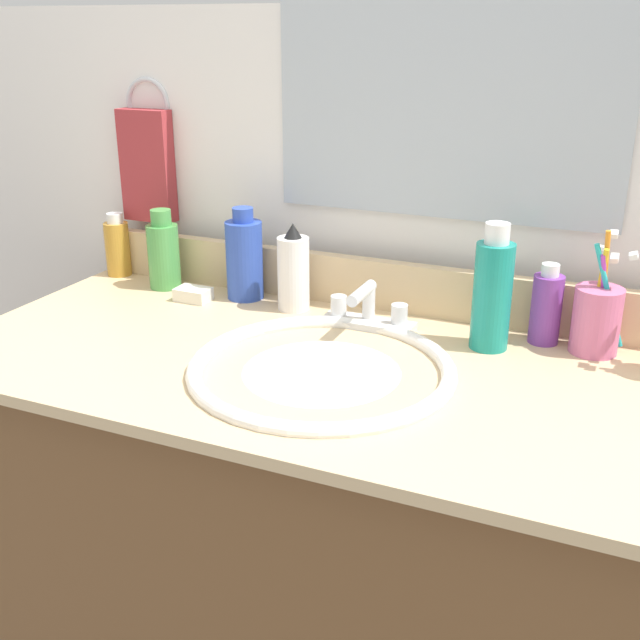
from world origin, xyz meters
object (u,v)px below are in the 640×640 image
Objects in this scene: cup_pink at (597,318)px; bottle_oil_amber at (118,247)px; hand_towel at (147,166)px; bottle_lotion_white at (293,271)px; bottle_shampoo_blue at (244,258)px; bottle_cream_purple at (546,307)px; bottle_mouthwash_teal at (492,293)px; soap_bar at (193,294)px; faucet at (367,312)px; bottle_toner_green at (164,253)px.

bottle_oil_amber is at bearing 178.26° from cup_pink.
hand_towel is 0.40m from bottle_lotion_white.
bottle_shampoo_blue is (0.25, -0.07, -0.14)m from hand_towel.
bottle_lotion_white is 0.52m from cup_pink.
bottle_cream_purple is 0.67× the size of cup_pink.
bottle_shampoo_blue reaches higher than bottle_lotion_white.
cup_pink is (0.52, 0.01, -0.01)m from bottle_lotion_white.
bottle_lotion_white is 0.81× the size of cup_pink.
soap_bar is (-0.55, 0.00, -0.08)m from bottle_mouthwash_teal.
bottle_oil_amber is (-0.31, 0.02, -0.02)m from bottle_shampoo_blue.
hand_towel is 1.71× the size of bottle_oil_amber.
soap_bar is at bearing 179.93° from bottle_mouthwash_teal.
bottle_lotion_white reaches higher than bottle_cream_purple.
bottle_mouthwash_teal is at bearing -162.74° from cup_pink.
faucet is 1.00× the size of bottle_lotion_white.
faucet is 0.28m from bottle_shampoo_blue.
bottle_toner_green is at bearing 174.12° from faucet.
bottle_toner_green is at bearing -44.72° from hand_towel.
cup_pink is at bearing 7.43° from faucet.
faucet is at bearing -12.68° from bottle_lotion_white.
hand_towel is 1.42× the size of bottle_toner_green.
bottle_oil_amber is (-0.05, -0.05, -0.16)m from hand_towel.
faucet is at bearing -7.53° from bottle_oil_amber.
bottle_cream_purple reaches higher than faucet.
hand_towel reaches higher than cup_pink.
bottle_shampoo_blue is at bearing 2.99° from bottle_toner_green.
bottle_oil_amber is 0.63× the size of bottle_mouthwash_teal.
bottle_shampoo_blue is 0.11m from bottle_lotion_white.
cup_pink is (0.94, -0.03, -0.00)m from bottle_oil_amber.
bottle_cream_purple is at bearing -1.26° from bottle_oil_amber.
cup_pink is (0.08, -0.01, -0.00)m from bottle_cream_purple.
cup_pink reaches higher than bottle_toner_green.
soap_bar is at bearing -176.16° from cup_pink.
bottle_shampoo_blue is at bearing 33.85° from soap_bar.
bottle_shampoo_blue reaches higher than bottle_oil_amber.
bottle_shampoo_blue is at bearing 168.41° from faucet.
hand_towel is at bearing 175.05° from cup_pink.
bottle_toner_green reaches higher than faucet.
soap_bar is at bearing -174.83° from bottle_cream_purple.
bottle_shampoo_blue is 2.70× the size of soap_bar.
bottle_shampoo_blue is 0.88× the size of cup_pink.
bottle_mouthwash_teal is 0.56m from soap_bar.
cup_pink is at bearing 17.26° from bottle_mouthwash_teal.
bottle_lotion_white reaches higher than bottle_toner_green.
bottle_lotion_white is 0.20m from soap_bar.
bottle_cream_purple is 0.44m from bottle_lotion_white.
bottle_oil_amber is 2.01× the size of soap_bar.
hand_towel is at bearing 41.25° from bottle_oil_amber.
bottle_mouthwash_teal is 0.17m from cup_pink.
soap_bar is (0.23, -0.08, -0.05)m from bottle_oil_amber.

